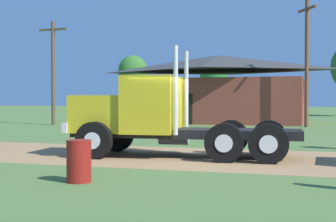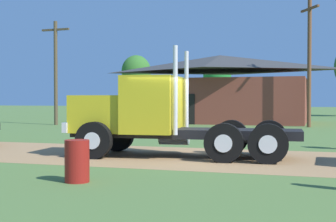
{
  "view_description": "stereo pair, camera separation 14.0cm",
  "coord_description": "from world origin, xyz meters",
  "px_view_note": "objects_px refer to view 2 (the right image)",
  "views": [
    {
      "loc": [
        4.12,
        -14.73,
        1.85
      ],
      "look_at": [
        -0.39,
        0.11,
        1.46
      ],
      "focal_mm": 51.53,
      "sensor_mm": 36.0,
      "label": 1
    },
    {
      "loc": [
        4.25,
        -14.69,
        1.85
      ],
      "look_at": [
        -0.39,
        0.11,
        1.46
      ],
      "focal_mm": 51.53,
      "sensor_mm": 36.0,
      "label": 2
    }
  ],
  "objects_px": {
    "shed_building": "(220,90)",
    "utility_pole_near": "(56,70)",
    "truck_foreground_white": "(153,117)",
    "steel_barrel": "(77,161)",
    "utility_pole_far": "(309,60)"
  },
  "relations": [
    {
      "from": "shed_building",
      "to": "utility_pole_near",
      "type": "relative_size",
      "value": 1.88
    },
    {
      "from": "steel_barrel",
      "to": "utility_pole_near",
      "type": "xyz_separation_m",
      "value": [
        -12.72,
        20.68,
        3.45
      ]
    },
    {
      "from": "steel_barrel",
      "to": "utility_pole_near",
      "type": "bearing_deg",
      "value": 121.6
    },
    {
      "from": "steel_barrel",
      "to": "shed_building",
      "type": "height_order",
      "value": "shed_building"
    },
    {
      "from": "truck_foreground_white",
      "to": "shed_building",
      "type": "bearing_deg",
      "value": 95.87
    },
    {
      "from": "steel_barrel",
      "to": "utility_pole_far",
      "type": "bearing_deg",
      "value": 78.98
    },
    {
      "from": "steel_barrel",
      "to": "shed_building",
      "type": "distance_m",
      "value": 28.14
    },
    {
      "from": "utility_pole_near",
      "to": "utility_pole_far",
      "type": "height_order",
      "value": "utility_pole_far"
    },
    {
      "from": "truck_foreground_white",
      "to": "shed_building",
      "type": "xyz_separation_m",
      "value": [
        -2.35,
        22.83,
        1.31
      ]
    },
    {
      "from": "steel_barrel",
      "to": "utility_pole_far",
      "type": "relative_size",
      "value": 0.11
    },
    {
      "from": "truck_foreground_white",
      "to": "steel_barrel",
      "type": "distance_m",
      "value": 5.19
    },
    {
      "from": "truck_foreground_white",
      "to": "utility_pole_near",
      "type": "bearing_deg",
      "value": 129.27
    },
    {
      "from": "utility_pole_near",
      "to": "utility_pole_far",
      "type": "bearing_deg",
      "value": 8.01
    },
    {
      "from": "truck_foreground_white",
      "to": "steel_barrel",
      "type": "bearing_deg",
      "value": -89.91
    },
    {
      "from": "shed_building",
      "to": "utility_pole_near",
      "type": "height_order",
      "value": "utility_pole_near"
    }
  ]
}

